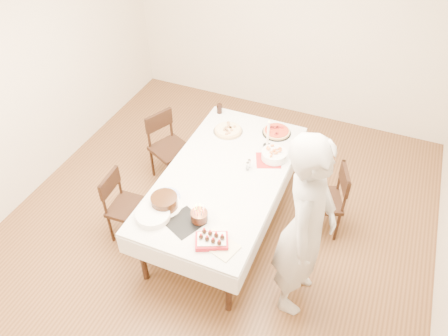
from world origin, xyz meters
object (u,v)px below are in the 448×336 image
at_px(dining_table, 224,200).
at_px(person, 306,229).
at_px(chair_left_dessert, 129,208).
at_px(pizza_white, 228,130).
at_px(chair_left_savory, 170,149).
at_px(birthday_cake, 199,213).
at_px(pasta_bowl, 274,155).
at_px(cola_glass, 219,109).
at_px(strawberry_box, 212,240).
at_px(layer_cake, 164,202).
at_px(pizza_pepperoni, 277,132).
at_px(chair_right_savory, 322,200).
at_px(taper_candle, 268,136).

bearing_deg(dining_table, person, -29.48).
height_order(chair_left_dessert, pizza_white, chair_left_dessert).
distance_m(chair_left_savory, birthday_cake, 1.51).
bearing_deg(chair_left_savory, birthday_cake, 154.08).
bearing_deg(pasta_bowl, cola_glass, 147.17).
relative_size(chair_left_dessert, person, 0.43).
bearing_deg(strawberry_box, layer_cake, 158.94).
bearing_deg(pizza_pepperoni, chair_left_savory, -162.66).
distance_m(dining_table, person, 1.23).
bearing_deg(pasta_bowl, dining_table, -132.59).
relative_size(chair_left_dessert, layer_cake, 2.58).
relative_size(dining_table, person, 1.14).
distance_m(pizza_pepperoni, layer_cake, 1.59).
bearing_deg(chair_right_savory, chair_left_dessert, -174.86).
bearing_deg(pizza_pepperoni, chair_left_dessert, -129.92).
bearing_deg(chair_left_savory, dining_table, 176.31).
bearing_deg(chair_right_savory, chair_left_savory, 155.88).
bearing_deg(strawberry_box, cola_glass, 111.30).
bearing_deg(person, pizza_white, 44.64).
bearing_deg(cola_glass, chair_right_savory, -23.20).
bearing_deg(pizza_white, strawberry_box, -72.65).
bearing_deg(pasta_bowl, pizza_pepperoni, 104.09).
xyz_separation_m(pasta_bowl, layer_cake, (-0.71, -1.04, 0.01)).
xyz_separation_m(taper_candle, cola_glass, (-0.74, 0.45, -0.14)).
xyz_separation_m(chair_right_savory, strawberry_box, (-0.72, -1.19, 0.36)).
xyz_separation_m(chair_left_dessert, layer_cake, (0.52, -0.12, 0.41)).
bearing_deg(pizza_pepperoni, pasta_bowl, -75.91).
distance_m(pizza_pepperoni, taper_candle, 0.38).
distance_m(chair_left_dessert, birthday_cake, 0.99).
distance_m(dining_table, pizza_pepperoni, 0.97).
relative_size(chair_left_savory, cola_glass, 7.35).
relative_size(taper_candle, cola_glass, 3.44).
bearing_deg(cola_glass, chair_left_savory, -131.39).
bearing_deg(chair_left_savory, layer_cake, 141.71).
xyz_separation_m(taper_candle, layer_cake, (-0.60, -1.13, -0.14)).
relative_size(layer_cake, strawberry_box, 1.13).
bearing_deg(pasta_bowl, strawberry_box, -96.59).
bearing_deg(strawberry_box, pizza_white, 107.35).
relative_size(pizza_pepperoni, layer_cake, 1.03).
height_order(chair_right_savory, chair_left_dessert, chair_right_savory).
relative_size(pasta_bowl, layer_cake, 0.85).
xyz_separation_m(pizza_white, taper_candle, (0.50, -0.15, 0.18)).
distance_m(person, pizza_white, 1.69).
bearing_deg(chair_right_savory, pizza_pepperoni, 124.02).
height_order(chair_left_dessert, birthday_cake, birthday_cake).
height_order(chair_right_savory, birthday_cake, birthday_cake).
bearing_deg(strawberry_box, taper_candle, 88.52).
distance_m(chair_left_dessert, layer_cake, 0.67).
relative_size(chair_left_savory, taper_candle, 2.14).
distance_m(person, taper_candle, 1.25).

